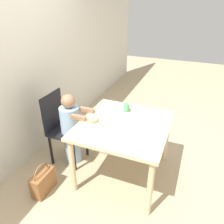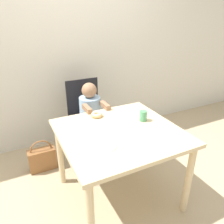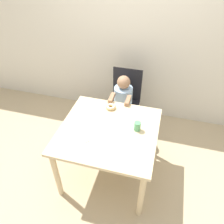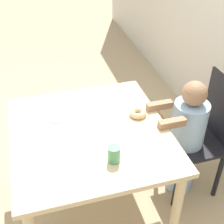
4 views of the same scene
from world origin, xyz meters
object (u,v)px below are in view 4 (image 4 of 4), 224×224
Objects in this scene: child_figure at (186,140)px; cup at (114,154)px; chair at (201,137)px; donut at (138,113)px; handbag at (155,127)px.

cup is at bearing -64.94° from child_figure.
child_figure is at bearing 115.06° from cup.
chair is at bearing 111.34° from cup.
child_figure is 0.77m from cup.
donut is (-0.07, -0.36, 0.27)m from child_figure.
chair reaches higher than handbag.
chair is 0.56m from donut.
cup reaches higher than handbag.
handbag is at bearing 143.21° from donut.
cup is (0.30, -0.64, 0.30)m from child_figure.
cup is at bearing -68.66° from chair.
child_figure is 9.75× the size of cup.
cup is (0.90, -0.68, 0.65)m from handbag.
handbag is at bearing 176.37° from child_figure.
cup reaches higher than donut.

